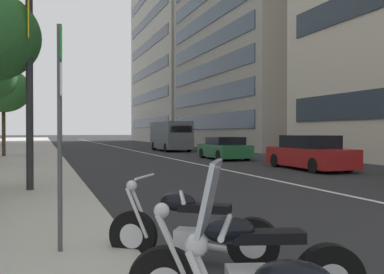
{
  "coord_description": "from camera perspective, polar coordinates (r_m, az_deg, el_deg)",
  "views": [
    {
      "loc": [
        -2.31,
        7.4,
        1.66
      ],
      "look_at": [
        10.9,
        2.59,
        1.47
      ],
      "focal_mm": 38.34,
      "sensor_mm": 36.0,
      "label": 1
    }
  ],
  "objects": [
    {
      "name": "parking_sign_by_curb",
      "position": [
        5.4,
        -17.88,
        3.63
      ],
      "size": [
        0.32,
        0.06,
        2.85
      ],
      "color": "#47494C",
      "rests_on": "sidewalk_right_plaza"
    },
    {
      "name": "delivery_van_ahead",
      "position": [
        35.16,
        -2.99,
        0.24
      ],
      "size": [
        6.02,
        2.23,
        2.48
      ],
      "rotation": [
        0.0,
        0.0,
        -0.01
      ],
      "color": "#4C5156",
      "rests_on": "ground"
    },
    {
      "name": "lane_centre_stripe",
      "position": [
        38.07,
        -8.8,
        -1.73
      ],
      "size": [
        110.0,
        0.16,
        0.01
      ],
      "primitive_type": "cube",
      "color": "silver",
      "rests_on": "ground"
    },
    {
      "name": "motorcycle_mid_row",
      "position": [
        5.23,
        -0.43,
        -12.96
      ],
      "size": [
        1.37,
        1.84,
        1.09
      ],
      "rotation": [
        0.0,
        0.0,
        0.95
      ],
      "color": "black",
      "rests_on": "ground"
    },
    {
      "name": "office_tower_mid_left",
      "position": [
        70.68,
        1.87,
        14.99
      ],
      "size": [
        25.58,
        19.85,
        38.07
      ],
      "color": "#B7B2A3",
      "rests_on": "ground"
    },
    {
      "name": "car_lead_in_lane",
      "position": [
        24.57,
        4.48,
        -1.62
      ],
      "size": [
        4.31,
        2.04,
        1.34
      ],
      "rotation": [
        0.0,
        0.0,
        -0.03
      ],
      "color": "#236038",
      "rests_on": "ground"
    },
    {
      "name": "motorcycle_by_sign_pole",
      "position": [
        3.86,
        7.4,
        -17.95
      ],
      "size": [
        0.82,
        2.08,
        1.1
      ],
      "rotation": [
        0.0,
        0.0,
        1.28
      ],
      "color": "black",
      "rests_on": "ground"
    },
    {
      "name": "car_mid_block_traffic",
      "position": [
        18.64,
        16.02,
        -2.22
      ],
      "size": [
        4.65,
        1.95,
        1.49
      ],
      "rotation": [
        0.0,
        0.0,
        -0.03
      ],
      "color": "maroon",
      "rests_on": "ground"
    },
    {
      "name": "street_lamp_with_banners",
      "position": [
        11.8,
        -19.88,
        16.45
      ],
      "size": [
        1.26,
        2.47,
        7.8
      ],
      "color": "#232326",
      "rests_on": "sidewalk_right_plaza"
    },
    {
      "name": "street_tree_mid_sidewalk",
      "position": [
        27.99,
        -24.76,
        5.93
      ],
      "size": [
        3.22,
        3.22,
        5.44
      ],
      "color": "#473323",
      "rests_on": "sidewalk_right_plaza"
    }
  ]
}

